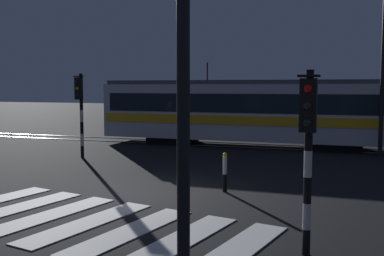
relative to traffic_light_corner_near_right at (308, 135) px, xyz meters
name	(u,v)px	position (x,y,z in m)	size (l,w,h in m)	color
ground_plane	(147,193)	(-4.63, 3.47, -2.13)	(120.00, 120.00, 0.00)	black
rail_near	(238,147)	(-4.63, 13.80, -2.11)	(80.00, 0.12, 0.03)	#59595E
rail_far	(244,144)	(-4.63, 15.23, -2.11)	(80.00, 0.12, 0.03)	#59595E
crosswalk_zebra	(88,223)	(-4.63, 0.46, -2.12)	(8.22, 5.06, 0.02)	silver
traffic_light_corner_near_right	(308,135)	(0.00, 0.00, 0.00)	(0.36, 0.42, 3.23)	black
traffic_light_corner_far_left	(80,103)	(-9.89, 8.33, 0.16)	(0.36, 0.42, 3.46)	black
street_lamp_trackside_right	(384,37)	(1.74, 12.51, 2.80)	(0.44, 1.21, 7.88)	black
tram	(251,111)	(-4.16, 14.51, -0.38)	(15.20, 2.58, 4.15)	silver
bollard_island_edge	(225,172)	(-2.65, 4.34, -1.57)	(0.12, 0.12, 1.11)	black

